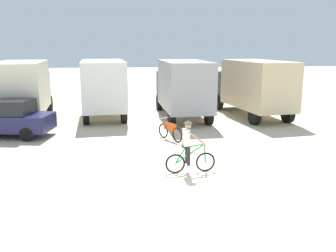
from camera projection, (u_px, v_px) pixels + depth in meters
name	position (u px, v px, depth m)	size (l,w,h in m)	color
ground_plane	(177.00, 190.00, 10.89)	(120.00, 120.00, 0.00)	beige
box_truck_cream_rv	(24.00, 88.00, 20.52)	(3.08, 6.96, 3.35)	beige
box_truck_white_box	(103.00, 85.00, 21.75)	(3.00, 6.94, 3.35)	white
box_truck_grey_hauler	(182.00, 86.00, 21.39)	(2.75, 6.87, 3.35)	#9E9EA3
box_truck_tan_camper	(253.00, 85.00, 21.74)	(3.40, 7.04, 3.35)	#CCB78E
sedan_parked	(7.00, 118.00, 17.02)	(4.42, 2.37, 1.76)	#1E1E4C
cyclist_orange_shirt	(189.00, 149.00, 12.18)	(1.73, 0.52, 1.82)	black
bicycle_spare	(170.00, 132.00, 16.48)	(0.96, 1.51, 0.97)	black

